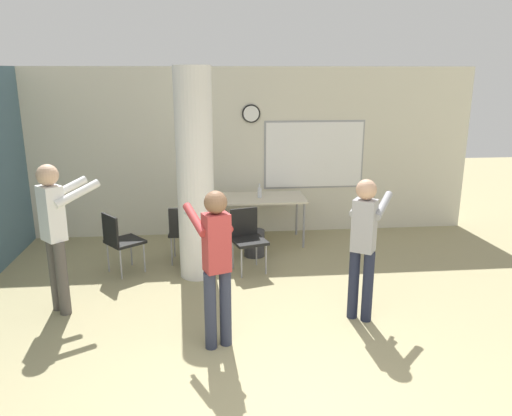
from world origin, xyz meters
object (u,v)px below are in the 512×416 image
(chair_table_left, at_px, (184,229))
(chair_table_front, at_px, (247,235))
(folding_table, at_px, (261,200))
(person_watching_back, at_px, (56,227))
(person_playing_front, at_px, (216,257))
(bottle_on_table, at_px, (260,192))
(person_playing_side, at_px, (364,239))
(chair_near_pillar, at_px, (120,239))

(chair_table_left, relative_size, chair_table_front, 1.00)
(chair_table_front, bearing_deg, folding_table, 75.07)
(person_watching_back, bearing_deg, person_playing_front, -27.87)
(folding_table, xyz_separation_m, chair_table_front, (-0.31, -1.16, -0.20))
(folding_table, height_order, person_watching_back, person_watching_back)
(bottle_on_table, relative_size, person_playing_front, 0.14)
(folding_table, distance_m, chair_table_front, 1.21)
(chair_table_front, height_order, person_playing_side, person_playing_side)
(bottle_on_table, xyz_separation_m, chair_table_front, (-0.29, -1.15, -0.34))
(chair_table_front, bearing_deg, person_watching_back, -155.15)
(chair_table_left, relative_size, person_playing_front, 0.53)
(folding_table, relative_size, person_playing_side, 0.88)
(folding_table, xyz_separation_m, person_playing_side, (0.85, -2.72, 0.25))
(bottle_on_table, xyz_separation_m, chair_near_pillar, (-2.04, -1.12, -0.34))
(chair_table_left, relative_size, person_playing_side, 0.54)
(person_playing_front, distance_m, person_watching_back, 2.02)
(folding_table, relative_size, chair_table_front, 1.65)
(bottle_on_table, height_order, chair_near_pillar, bottle_on_table)
(chair_table_front, relative_size, chair_near_pillar, 1.00)
(chair_near_pillar, bearing_deg, person_playing_front, -57.57)
(chair_table_left, bearing_deg, person_playing_front, -79.81)
(bottle_on_table, relative_size, chair_table_front, 0.26)
(chair_table_left, height_order, chair_near_pillar, same)
(person_playing_side, distance_m, person_watching_back, 3.45)
(bottle_on_table, height_order, person_playing_side, person_playing_side)
(folding_table, xyz_separation_m, chair_near_pillar, (-2.06, -1.13, -0.20))
(chair_table_front, bearing_deg, bottle_on_table, 75.74)
(bottle_on_table, bearing_deg, person_playing_side, -72.21)
(folding_table, distance_m, chair_table_left, 1.46)
(chair_table_left, relative_size, person_watching_back, 0.50)
(chair_table_left, bearing_deg, bottle_on_table, 33.85)
(chair_table_left, bearing_deg, chair_table_front, -21.80)
(chair_near_pillar, xyz_separation_m, person_watching_back, (-0.50, -1.07, 0.52))
(person_playing_front, bearing_deg, chair_table_front, 76.71)
(folding_table, height_order, chair_table_left, chair_table_left)
(person_playing_front, bearing_deg, chair_table_left, 100.19)
(person_playing_front, xyz_separation_m, person_watching_back, (-1.78, 0.94, 0.07))
(chair_table_left, bearing_deg, person_playing_side, -43.04)
(bottle_on_table, bearing_deg, person_watching_back, -139.25)
(folding_table, xyz_separation_m, bottle_on_table, (-0.02, -0.01, 0.14))
(bottle_on_table, distance_m, chair_table_front, 1.23)
(chair_table_left, height_order, person_playing_front, person_playing_front)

